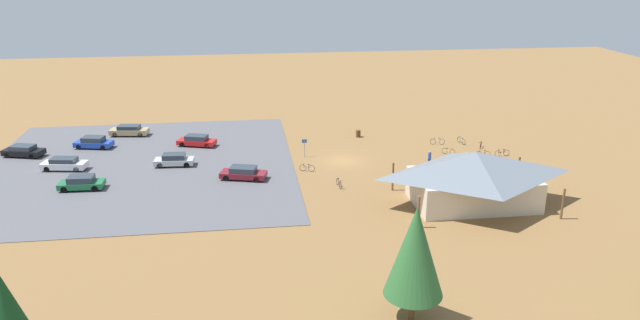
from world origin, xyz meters
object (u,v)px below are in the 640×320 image
car_blue_front_row (94,142)px  bicycle_red_lone_west (481,145)px  trash_bin (358,134)px  bicycle_silver_yard_right (461,141)px  bicycle_black_near_porch (502,153)px  pine_far_east (415,252)px  car_black_second_row (23,151)px  car_red_far_end (197,141)px  car_silver_aisle_side (174,160)px  car_white_mid_lot (64,164)px  visitor_crossing_yard (466,160)px  bicycle_white_near_sign (437,141)px  bicycle_teal_back_row (481,167)px  bike_pavilion (474,175)px  lot_sign (304,145)px  bicycle_yellow_edge_north (449,151)px  pine_west (5,310)px  bicycle_green_yard_center (493,163)px  car_green_by_curb (81,183)px  car_maroon_near_entry (243,173)px  bicycle_orange_edge_south (483,154)px  bicycle_blue_mid_cluster (307,168)px  visitor_near_lot (429,158)px  car_tan_end_stall (129,130)px  bicycle_purple_front_row (339,183)px

car_blue_front_row → bicycle_red_lone_west: bearing=172.5°
trash_bin → bicycle_silver_yard_right: 12.83m
trash_bin → bicycle_black_near_porch: (-14.92, 9.86, -0.06)m
pine_far_east → car_black_second_row: pine_far_east is taller
car_red_far_end → car_silver_aisle_side: car_silver_aisle_side is taller
car_white_mid_lot → visitor_crossing_yard: size_ratio=2.70×
car_black_second_row → bicycle_white_near_sign: bearing=177.8°
bicycle_teal_back_row → bike_pavilion: bearing=63.2°
lot_sign → bicycle_yellow_edge_north: lot_sign is taller
pine_west → car_black_second_row: 43.06m
bicycle_green_yard_center → bicycle_black_near_porch: 3.86m
bicycle_white_near_sign → car_blue_front_row: 41.56m
bicycle_yellow_edge_north → bicycle_red_lone_west: bearing=-157.2°
car_blue_front_row → car_green_by_curb: size_ratio=1.08×
pine_west → visitor_crossing_yard: pine_west is taller
car_maroon_near_entry → car_red_far_end: bearing=-66.1°
bicycle_white_near_sign → car_blue_front_row: car_blue_front_row is taller
bicycle_orange_edge_south → bicycle_teal_back_row: size_ratio=1.11×
visitor_crossing_yard → car_black_second_row: bearing=-12.2°
bicycle_yellow_edge_north → car_green_by_curb: 40.04m
bicycle_red_lone_west → car_maroon_near_entry: car_maroon_near_entry is taller
bicycle_yellow_edge_north → car_black_second_row: (48.68, -5.82, 0.35)m
trash_bin → car_black_second_row: car_black_second_row is taller
pine_west → bicycle_red_lone_west: size_ratio=4.85×
lot_sign → bicycle_blue_mid_cluster: lot_sign is taller
pine_west → visitor_near_lot: size_ratio=4.01×
trash_bin → car_tan_end_stall: (29.00, -4.51, 0.28)m
bicycle_orange_edge_south → car_red_far_end: size_ratio=0.34×
car_blue_front_row → visitor_near_lot: (-37.92, 11.63, 0.18)m
bicycle_silver_yard_right → car_silver_aisle_side: size_ratio=0.40×
trash_bin → car_green_by_curb: bearing=24.8°
bicycle_orange_edge_south → car_tan_end_stall: car_tan_end_stall is taller
bicycle_yellow_edge_north → car_silver_aisle_side: car_silver_aisle_side is taller
bicycle_red_lone_west → car_black_second_row: (53.41, -3.83, 0.37)m
bicycle_purple_front_row → pine_west: bearing=50.7°
pine_far_east → car_silver_aisle_side: (17.63, -31.92, -4.04)m
bike_pavilion → car_blue_front_row: bearing=-30.2°
pine_far_east → bicycle_yellow_edge_north: pine_far_east is taller
bicycle_blue_mid_cluster → car_white_mid_lot: bearing=-8.5°
bicycle_red_lone_west → car_green_by_curb: 45.03m
trash_bin → bicycle_teal_back_row: trash_bin is taller
bicycle_teal_back_row → visitor_crossing_yard: 1.79m
pine_far_east → car_silver_aisle_side: bearing=-61.1°
pine_west → bicycle_yellow_edge_north: size_ratio=5.57×
visitor_crossing_yard → car_tan_end_stall: bearing=-24.8°
bicycle_silver_yard_right → lot_sign: bearing=7.3°
bicycle_silver_yard_right → car_red_far_end: car_red_far_end is taller
trash_bin → bicycle_white_near_sign: (-9.00, 4.44, -0.06)m
bicycle_white_near_sign → car_maroon_near_entry: 25.40m
bicycle_green_yard_center → bicycle_silver_yard_right: bicycle_green_yard_center is taller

